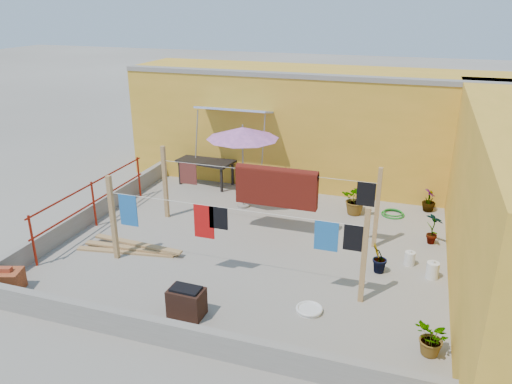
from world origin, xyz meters
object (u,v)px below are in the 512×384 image
at_px(white_basin, 309,309).
at_px(green_hose, 393,214).
at_px(outdoor_table, 206,162).
at_px(water_jug_a, 432,270).
at_px(brick_stack, 7,281).
at_px(plant_back_a, 357,199).
at_px(patio_umbrella, 243,133).
at_px(water_jug_b, 410,259).
at_px(brazier, 187,302).

height_order(white_basin, green_hose, green_hose).
bearing_deg(outdoor_table, water_jug_a, -28.58).
bearing_deg(white_basin, brick_stack, -168.47).
relative_size(brick_stack, plant_back_a, 0.83).
bearing_deg(outdoor_table, white_basin, -51.04).
distance_m(outdoor_table, brick_stack, 6.45).
xyz_separation_m(brick_stack, plant_back_a, (5.58, 5.55, 0.18)).
distance_m(patio_umbrella, water_jug_a, 5.42).
xyz_separation_m(patio_umbrella, water_jug_a, (4.64, -2.18, -1.77)).
height_order(white_basin, plant_back_a, plant_back_a).
height_order(water_jug_b, green_hose, water_jug_b).
height_order(brick_stack, water_jug_a, brick_stack).
bearing_deg(water_jug_b, white_basin, -125.02).
xyz_separation_m(brick_stack, green_hose, (6.47, 5.78, -0.17)).
height_order(outdoor_table, white_basin, outdoor_table).
bearing_deg(brazier, green_hose, 60.98).
bearing_deg(outdoor_table, water_jug_b, -27.45).
height_order(green_hose, plant_back_a, plant_back_a).
distance_m(outdoor_table, water_jug_b, 6.52).
height_order(water_jug_b, plant_back_a, plant_back_a).
xyz_separation_m(outdoor_table, water_jug_a, (6.21, -3.38, -0.50)).
relative_size(outdoor_table, green_hose, 2.93).
distance_m(patio_umbrella, brazier, 5.10).
bearing_deg(water_jug_b, outdoor_table, 152.55).
xyz_separation_m(brick_stack, water_jug_a, (7.40, 2.94, -0.04)).
xyz_separation_m(outdoor_table, green_hose, (5.28, -0.54, -0.63)).
xyz_separation_m(brick_stack, brazier, (3.46, 0.35, 0.05)).
height_order(water_jug_a, water_jug_b, water_jug_a).
bearing_deg(water_jug_a, white_basin, -137.31).
xyz_separation_m(patio_umbrella, brazier, (0.70, -4.76, -1.68)).
relative_size(brick_stack, green_hose, 1.14).
distance_m(water_jug_b, green_hose, 2.51).
distance_m(brick_stack, green_hose, 8.68).
height_order(brazier, water_jug_a, brazier).
height_order(white_basin, water_jug_b, water_jug_b).
distance_m(outdoor_table, water_jug_a, 7.08).
relative_size(brazier, water_jug_b, 1.83).
height_order(patio_umbrella, green_hose, patio_umbrella).
bearing_deg(outdoor_table, brazier, -69.16).
height_order(outdoor_table, brick_stack, outdoor_table).
relative_size(brazier, white_basin, 1.29).
bearing_deg(plant_back_a, patio_umbrella, -171.19).
xyz_separation_m(green_hose, plant_back_a, (-0.89, -0.22, 0.35)).
bearing_deg(white_basin, water_jug_b, 54.98).
height_order(brick_stack, brazier, brazier).
bearing_deg(brazier, patio_umbrella, 98.41).
height_order(outdoor_table, green_hose, outdoor_table).
relative_size(outdoor_table, brick_stack, 2.57).
bearing_deg(water_jug_b, patio_umbrella, 156.87).
bearing_deg(water_jug_b, brick_stack, -154.51).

